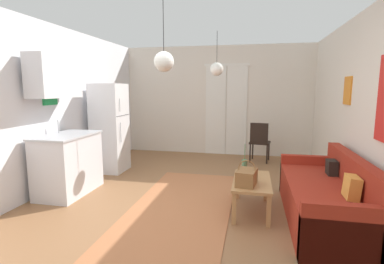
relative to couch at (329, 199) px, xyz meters
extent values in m
cube|color=#8E603D|center=(-1.82, -0.32, -0.33)|extent=(5.08, 8.13, 0.10)
cube|color=silver|center=(-1.82, 3.49, 1.03)|extent=(4.68, 0.10, 2.62)
cube|color=white|center=(-1.83, 3.43, 0.79)|extent=(0.49, 0.02, 2.13)
cube|color=white|center=(-1.33, 3.43, 0.79)|extent=(0.49, 0.02, 2.13)
cube|color=white|center=(-1.58, 3.43, 1.88)|extent=(1.07, 0.03, 0.06)
cube|color=orange|center=(0.41, 1.06, 1.30)|extent=(0.02, 0.31, 0.41)
cube|color=silver|center=(-4.11, -0.32, 1.03)|extent=(0.10, 7.73, 2.62)
cube|color=green|center=(-4.05, 0.38, 1.28)|extent=(0.02, 0.32, 0.40)
cube|color=#B26B42|center=(-1.86, -0.09, -0.27)|extent=(1.33, 3.34, 0.01)
cube|color=maroon|center=(-0.07, 0.00, -0.05)|extent=(0.83, 2.03, 0.46)
cube|color=maroon|center=(0.26, 0.00, 0.13)|extent=(0.15, 2.03, 0.80)
cube|color=maroon|center=(-0.07, -0.96, 0.02)|extent=(0.83, 0.11, 0.60)
cube|color=maroon|center=(-0.07, 0.96, 0.02)|extent=(0.83, 0.11, 0.60)
cube|color=gold|center=(0.10, -0.41, 0.30)|extent=(0.14, 0.24, 0.25)
cube|color=black|center=(0.12, 0.46, 0.28)|extent=(0.13, 0.20, 0.20)
cube|color=#B27F4C|center=(-0.93, 0.10, 0.13)|extent=(0.48, 0.94, 0.04)
cube|color=#B27F4C|center=(-1.12, -0.33, -0.08)|extent=(0.05, 0.05, 0.39)
cube|color=#B27F4C|center=(-0.73, -0.33, -0.08)|extent=(0.05, 0.05, 0.39)
cube|color=#B27F4C|center=(-1.12, 0.53, -0.08)|extent=(0.05, 0.05, 0.39)
cube|color=#B27F4C|center=(-0.73, 0.53, -0.08)|extent=(0.05, 0.05, 0.39)
cylinder|color=#47704C|center=(-1.03, 0.30, 0.26)|extent=(0.08, 0.08, 0.22)
cylinder|color=#477F42|center=(-1.03, 0.30, 0.48)|extent=(0.01, 0.01, 0.22)
cube|color=brown|center=(-0.99, -0.11, 0.25)|extent=(0.27, 0.36, 0.19)
torus|color=brown|center=(-0.99, -0.11, 0.36)|extent=(0.21, 0.01, 0.21)
cube|color=white|center=(-3.64, 1.50, 0.57)|extent=(0.56, 0.59, 1.70)
cube|color=#4C4C51|center=(-3.36, 1.50, 0.83)|extent=(0.01, 0.57, 0.01)
cylinder|color=#B7BABF|center=(-3.34, 1.34, 1.03)|extent=(0.02, 0.02, 0.24)
cylinder|color=#B7BABF|center=(-3.34, 1.34, 0.52)|extent=(0.02, 0.02, 0.37)
cube|color=silver|center=(-3.69, 0.23, 0.17)|extent=(0.59, 1.00, 0.89)
cube|color=#B7BABF|center=(-3.69, 0.23, 0.63)|extent=(0.62, 1.03, 0.03)
cube|color=#999BA0|center=(-3.69, 0.37, 0.58)|extent=(0.36, 0.40, 0.10)
cylinder|color=#B7BABF|center=(-3.93, 0.37, 0.74)|extent=(0.02, 0.02, 0.20)
cube|color=silver|center=(-3.83, 0.23, 1.51)|extent=(0.32, 0.90, 0.63)
cylinder|color=black|center=(-0.56, 3.00, -0.07)|extent=(0.03, 0.03, 0.42)
cylinder|color=black|center=(-0.92, 3.06, -0.07)|extent=(0.03, 0.03, 0.42)
cylinder|color=black|center=(-0.62, 2.66, -0.07)|extent=(0.03, 0.03, 0.42)
cylinder|color=black|center=(-0.97, 2.72, -0.07)|extent=(0.03, 0.03, 0.42)
cube|color=black|center=(-0.77, 2.86, 0.15)|extent=(0.48, 0.46, 0.04)
cube|color=black|center=(-0.80, 2.68, 0.38)|extent=(0.38, 0.09, 0.44)
cylinder|color=black|center=(-1.97, -0.33, 2.05)|extent=(0.01, 0.01, 0.58)
sphere|color=white|center=(-1.97, -0.33, 1.64)|extent=(0.23, 0.23, 0.23)
cylinder|color=black|center=(-1.60, 1.68, 2.07)|extent=(0.01, 0.01, 0.55)
sphere|color=white|center=(-1.60, 1.68, 1.67)|extent=(0.24, 0.24, 0.24)
camera|label=1|loc=(-0.94, -3.65, 1.34)|focal=27.33mm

